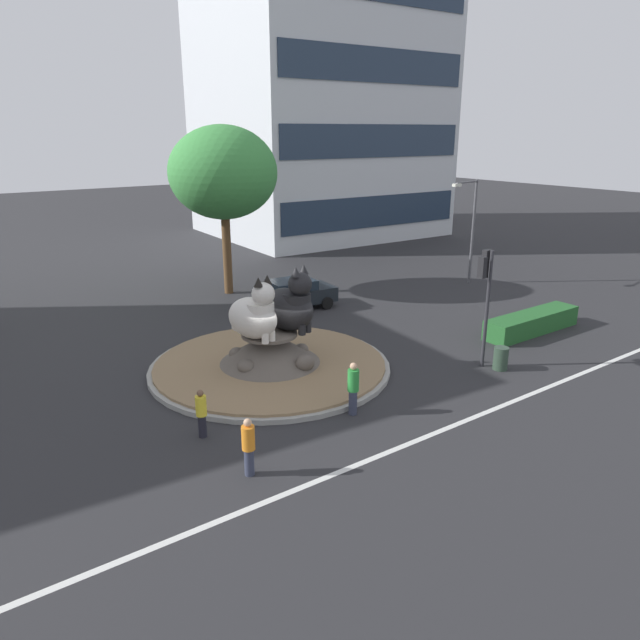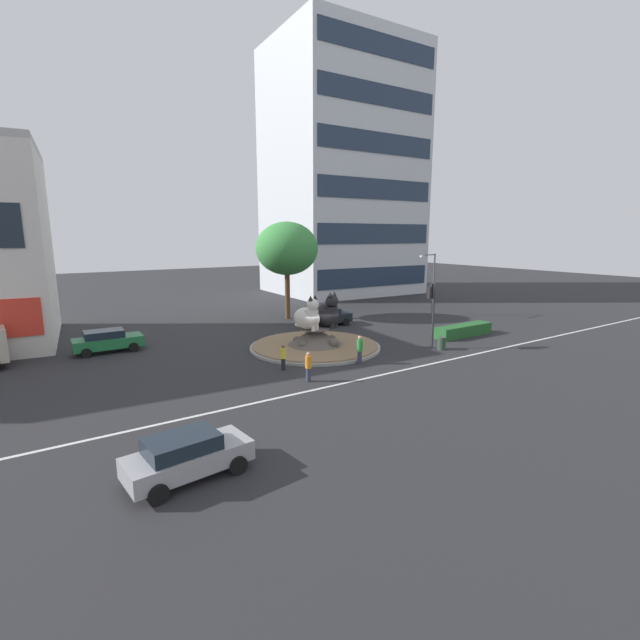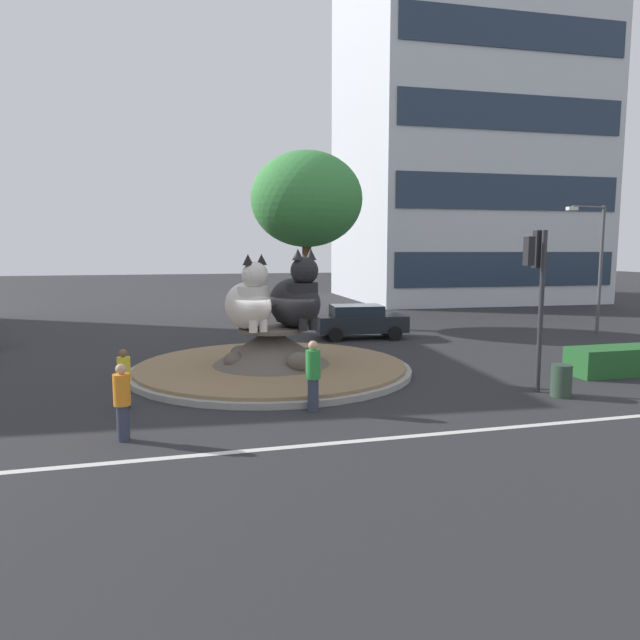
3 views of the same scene
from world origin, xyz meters
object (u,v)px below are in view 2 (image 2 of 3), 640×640
(broadleaf_tree_behind_island, at_px, (287,249))
(pedestrian_yellow_shirt, at_px, (283,357))
(pedestrian_orange_shirt, at_px, (308,366))
(cat_statue_black, at_px, (326,314))
(sedan_on_far_lane, at_px, (187,455))
(traffic_light_mast, at_px, (432,301))
(parked_car_right, at_px, (327,316))
(streetlight_arm, at_px, (432,279))
(litter_bin, at_px, (442,343))
(pedestrian_green_shirt, at_px, (360,349))
(cat_statue_white, at_px, (308,317))
(office_tower, at_px, (342,174))
(hatchback_near_shophouse, at_px, (107,340))

(broadleaf_tree_behind_island, bearing_deg, pedestrian_yellow_shirt, -119.82)
(pedestrian_orange_shirt, bearing_deg, cat_statue_black, 146.59)
(pedestrian_orange_shirt, relative_size, pedestrian_yellow_shirt, 1.08)
(pedestrian_orange_shirt, xyz_separation_m, sedan_on_far_lane, (-8.48, -6.19, -0.08))
(cat_statue_black, distance_m, broadleaf_tree_behind_island, 12.32)
(traffic_light_mast, height_order, pedestrian_yellow_shirt, traffic_light_mast)
(cat_statue_black, height_order, parked_car_right, cat_statue_black)
(cat_statue_black, relative_size, sedan_on_far_lane, 0.66)
(streetlight_arm, height_order, litter_bin, streetlight_arm)
(pedestrian_orange_shirt, distance_m, litter_bin, 11.47)
(pedestrian_orange_shirt, height_order, litter_bin, pedestrian_orange_shirt)
(cat_statue_black, bearing_deg, pedestrian_green_shirt, -27.50)
(traffic_light_mast, bearing_deg, pedestrian_orange_shirt, 101.69)
(broadleaf_tree_behind_island, relative_size, pedestrian_yellow_shirt, 5.93)
(pedestrian_green_shirt, distance_m, litter_bin, 7.01)
(litter_bin, bearing_deg, pedestrian_orange_shirt, -176.10)
(cat_statue_white, relative_size, pedestrian_orange_shirt, 1.65)
(cat_statue_white, bearing_deg, streetlight_arm, 88.76)
(traffic_light_mast, xyz_separation_m, office_tower, (13.46, 29.70, 12.72))
(broadleaf_tree_behind_island, bearing_deg, pedestrian_green_shirt, -102.89)
(cat_statue_white, bearing_deg, office_tower, 123.63)
(hatchback_near_shophouse, distance_m, litter_bin, 23.14)
(streetlight_arm, height_order, hatchback_near_shophouse, streetlight_arm)
(pedestrian_orange_shirt, xyz_separation_m, pedestrian_green_shirt, (4.46, 1.15, 0.07))
(cat_statue_white, distance_m, traffic_light_mast, 8.72)
(office_tower, distance_m, parked_car_right, 28.65)
(pedestrian_yellow_shirt, relative_size, hatchback_near_shophouse, 0.35)
(pedestrian_orange_shirt, relative_size, litter_bin, 1.85)
(streetlight_arm, xyz_separation_m, hatchback_near_shophouse, (-29.02, 2.29, -2.84))
(parked_car_right, distance_m, litter_bin, 11.62)
(cat_statue_white, distance_m, office_tower, 35.74)
(cat_statue_white, bearing_deg, pedestrian_green_shirt, -5.13)
(traffic_light_mast, bearing_deg, office_tower, -20.42)
(pedestrian_yellow_shirt, relative_size, sedan_on_far_lane, 0.37)
(sedan_on_far_lane, xyz_separation_m, parked_car_right, (17.92, 18.41, 0.02))
(pedestrian_orange_shirt, relative_size, sedan_on_far_lane, 0.39)
(traffic_light_mast, height_order, pedestrian_orange_shirt, traffic_light_mast)
(cat_statue_black, height_order, pedestrian_green_shirt, cat_statue_black)
(streetlight_arm, distance_m, litter_bin, 13.85)
(pedestrian_green_shirt, relative_size, hatchback_near_shophouse, 0.41)
(broadleaf_tree_behind_island, relative_size, litter_bin, 10.15)
(cat_statue_black, bearing_deg, hatchback_near_shophouse, -137.91)
(cat_statue_black, distance_m, pedestrian_yellow_shirt, 6.31)
(sedan_on_far_lane, height_order, parked_car_right, parked_car_right)
(office_tower, xyz_separation_m, litter_bin, (-13.07, -30.43, -15.63))
(cat_statue_white, bearing_deg, parked_car_right, 120.63)
(cat_statue_black, relative_size, hatchback_near_shophouse, 0.63)
(cat_statue_black, relative_size, pedestrian_yellow_shirt, 1.80)
(pedestrian_orange_shirt, relative_size, parked_car_right, 0.39)
(parked_car_right, xyz_separation_m, litter_bin, (2.00, -11.44, -0.36))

